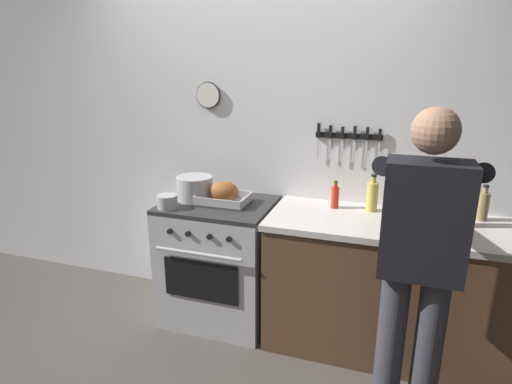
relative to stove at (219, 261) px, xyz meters
name	(u,v)px	position (x,y,z in m)	size (l,w,h in m)	color
wall_back	(263,140)	(0.22, 0.36, 0.85)	(6.00, 0.13, 2.60)	silver
counter_block	(428,292)	(1.43, 0.00, 0.01)	(2.03, 0.65, 0.90)	brown
stove	(219,261)	(0.00, 0.00, 0.00)	(0.76, 0.67, 0.90)	#BCBCC1
person_cook	(420,255)	(1.31, -0.58, 0.50)	(0.51, 0.63, 1.66)	#383842
roasting_pan	(224,194)	(0.04, 0.01, 0.52)	(0.35, 0.26, 0.16)	#B7B7BC
stock_pot	(195,188)	(-0.19, 0.02, 0.53)	(0.26, 0.26, 0.17)	#B7B7BC
saucepan	(167,202)	(-0.28, -0.21, 0.50)	(0.14, 0.14, 0.09)	#B7B7BC
cutting_board	(424,230)	(1.35, -0.12, 0.46)	(0.36, 0.24, 0.02)	tan
bottle_olive_oil	(408,200)	(1.25, 0.10, 0.57)	(0.07, 0.07, 0.29)	#385623
bottle_dish_soap	(430,205)	(1.39, 0.13, 0.54)	(0.06, 0.06, 0.21)	#338CCC
bottle_cooking_oil	(372,196)	(1.04, 0.17, 0.55)	(0.07, 0.07, 0.25)	gold
bottle_wine_red	(466,205)	(1.58, 0.06, 0.58)	(0.08, 0.08, 0.32)	#47141E
bottle_vinegar	(483,206)	(1.70, 0.21, 0.54)	(0.07, 0.07, 0.23)	#997F4C
bottle_hot_sauce	(335,197)	(0.79, 0.15, 0.53)	(0.05, 0.05, 0.19)	red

